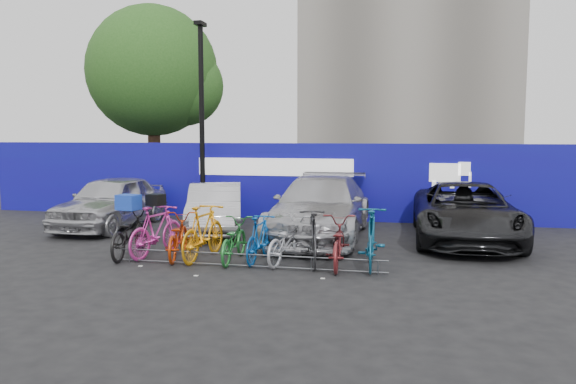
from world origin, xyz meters
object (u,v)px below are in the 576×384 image
(bike_3, at_px, (203,232))
(bike_5, at_px, (259,239))
(bike_6, at_px, (287,241))
(bike_7, at_px, (313,237))
(car_2, at_px, (320,207))
(tree, at_px, (158,74))
(bike_9, at_px, (371,238))
(bike_2, at_px, (178,237))
(bike_rack, at_px, (248,260))
(car_0, at_px, (111,202))
(bike_1, at_px, (157,231))
(bike_4, at_px, (233,240))
(car_3, at_px, (465,212))
(bike_8, at_px, (337,243))
(lamppost, at_px, (202,115))
(bike_0, at_px, (129,233))
(car_1, at_px, (215,208))

(bike_3, relative_size, bike_5, 1.20)
(bike_6, bearing_deg, bike_7, -166.81)
(car_2, xyz_separation_m, bike_7, (0.30, -2.97, -0.23))
(tree, height_order, bike_9, tree)
(bike_6, bearing_deg, bike_2, 14.85)
(bike_3, xyz_separation_m, bike_9, (3.57, 0.03, 0.01))
(bike_rack, bearing_deg, car_0, 143.07)
(bike_1, bearing_deg, bike_4, -172.95)
(bike_rack, height_order, car_3, car_3)
(bike_9, bearing_deg, bike_8, 6.17)
(car_2, xyz_separation_m, bike_5, (-0.84, -3.01, -0.30))
(bike_2, bearing_deg, tree, -75.20)
(lamppost, relative_size, bike_7, 3.25)
(bike_rack, bearing_deg, car_3, 40.17)
(bike_0, bearing_deg, bike_9, 175.05)
(tree, xyz_separation_m, bike_6, (7.45, -10.03, -4.60))
(car_3, bearing_deg, bike_6, -140.79)
(car_1, xyz_separation_m, bike_8, (3.79, -3.37, -0.16))
(bike_2, bearing_deg, bike_rack, 150.68)
(bike_rack, distance_m, bike_9, 2.54)
(bike_1, xyz_separation_m, bike_7, (3.51, -0.04, -0.00))
(bike_rack, xyz_separation_m, car_3, (4.55, 3.84, 0.58))
(tree, relative_size, bike_9, 3.85)
(bike_4, bearing_deg, tree, -59.90)
(tree, xyz_separation_m, car_2, (7.70, -7.06, -4.27))
(bike_9, bearing_deg, bike_6, -3.45)
(car_1, xyz_separation_m, bike_0, (-0.82, -3.34, -0.14))
(bike_6, bearing_deg, car_3, -127.12)
(car_3, relative_size, bike_4, 3.05)
(car_0, relative_size, bike_6, 2.45)
(lamppost, height_order, bike_7, lamppost)
(tree, distance_m, bike_4, 12.81)
(bike_4, distance_m, bike_5, 0.56)
(car_0, height_order, bike_6, car_0)
(bike_1, bearing_deg, bike_2, -179.48)
(bike_rack, xyz_separation_m, car_2, (0.92, 3.59, 0.64))
(tree, height_order, lamppost, tree)
(bike_3, bearing_deg, bike_4, -178.63)
(bike_7, xyz_separation_m, bike_9, (1.20, -0.03, 0.04))
(tree, distance_m, bike_6, 13.31)
(tree, distance_m, car_3, 13.91)
(bike_3, height_order, bike_5, bike_3)
(bike_2, xyz_separation_m, bike_3, (0.60, 0.00, 0.12))
(car_1, distance_m, bike_8, 5.07)
(bike_8, bearing_deg, car_2, -78.76)
(bike_rack, bearing_deg, bike_6, 42.77)
(bike_5, bearing_deg, bike_4, 11.31)
(bike_rack, relative_size, bike_1, 2.97)
(bike_1, bearing_deg, tree, -53.86)
(tree, bearing_deg, car_0, -76.88)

